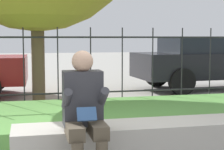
% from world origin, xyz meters
% --- Properties ---
extents(stone_bench, '(2.53, 0.54, 0.47)m').
position_xyz_m(stone_bench, '(0.19, 0.00, 0.21)').
color(stone_bench, '#ADA89E').
rests_on(stone_bench, ground_plane).
extents(person_seated_reader, '(0.42, 0.73, 1.27)m').
position_xyz_m(person_seated_reader, '(-0.37, -0.31, 0.70)').
color(person_seated_reader, black).
rests_on(person_seated_reader, ground_plane).
extents(grass_berm, '(10.93, 2.39, 0.25)m').
position_xyz_m(grass_berm, '(0.00, 1.89, 0.12)').
color(grass_berm, '#569342').
rests_on(grass_berm, ground_plane).
extents(iron_fence, '(8.93, 0.03, 1.59)m').
position_xyz_m(iron_fence, '(0.00, 3.39, 0.83)').
color(iron_fence, '#232326').
rests_on(iron_fence, ground_plane).
extents(car_parked_right, '(4.30, 1.97, 1.38)m').
position_xyz_m(car_parked_right, '(4.00, 5.47, 0.75)').
color(car_parked_right, black).
rests_on(car_parked_right, ground_plane).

